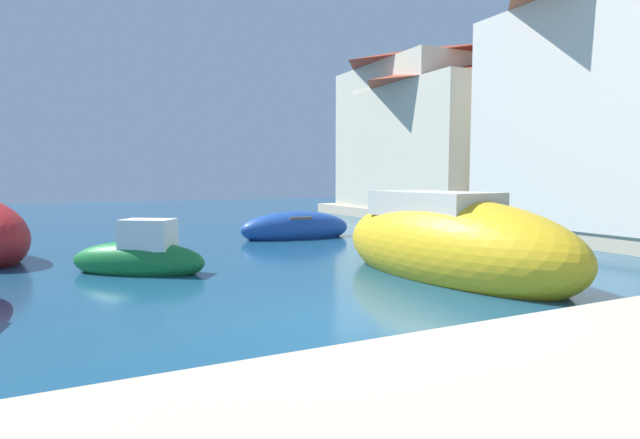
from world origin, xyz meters
The scene contains 8 objects.
ground centered at (0.00, 0.00, 0.00)m, with size 80.00×80.00×0.00m, color navy.
quay_promenade centered at (4.32, -0.37, 0.25)m, with size 44.00×32.00×0.50m.
moored_boat_1 centered at (3.38, 10.08, 0.34)m, with size 4.01×1.51×1.21m.
moored_boat_4 centered at (3.65, 2.32, 0.67)m, with size 3.16×6.54×2.31m.
moored_boat_6 centered at (-2.34, 5.61, 0.35)m, with size 3.13×2.60×1.42m.
waterfront_building_main centered at (13.00, 5.34, 4.74)m, with size 6.49×7.08×8.37m.
waterfront_building_annex centered at (13.00, 14.12, 4.08)m, with size 6.11×8.53×7.06m.
waterfront_building_far centered at (13.00, 16.04, 4.72)m, with size 5.98×8.39×8.33m.
Camera 1 is at (-3.72, -6.37, 2.16)m, focal length 28.90 mm.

